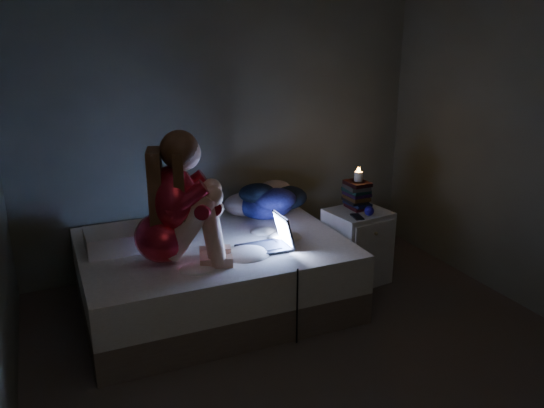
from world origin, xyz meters
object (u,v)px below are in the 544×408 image
woman (160,200)px  laptop (264,233)px  phone (354,216)px  nightstand (357,246)px  candle (358,178)px  bed (214,274)px

woman → laptop: bearing=12.4°
woman → phone: woman is taller
woman → phone: size_ratio=6.57×
nightstand → phone: size_ratio=4.45×
phone → woman: bearing=-158.1°
candle → phone: bearing=-126.7°
woman → candle: woman is taller
bed → nightstand: size_ratio=3.10×
woman → nightstand: size_ratio=1.48×
candle → nightstand: bearing=-112.1°
bed → woman: (-0.43, -0.26, 0.73)m
bed → candle: size_ratio=24.12×
woman → candle: 1.72m
nightstand → laptop: bearing=-173.5°
candle → phone: candle is taller
woman → nightstand: woman is taller
nightstand → candle: (0.03, 0.07, 0.58)m
bed → laptop: laptop is taller
woman → laptop: woman is taller
woman → candle: size_ratio=11.50×
laptop → phone: laptop is taller
woman → phone: bearing=18.5°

